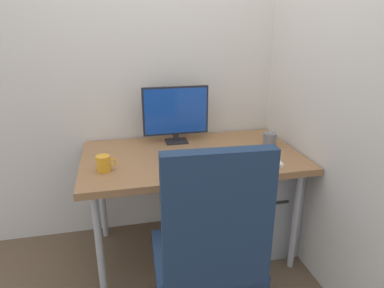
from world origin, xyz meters
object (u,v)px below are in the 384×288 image
at_px(mouse, 245,150).
at_px(notebook, 269,162).
at_px(coffee_mug, 104,163).
at_px(pen_holder, 270,140).
at_px(office_chair, 210,248).
at_px(keyboard, 191,156).
at_px(filing_cabinet, 254,201).
at_px(monitor, 176,112).

xyz_separation_m(mouse, notebook, (0.08, -0.20, -0.01)).
bearing_deg(coffee_mug, notebook, -6.13).
bearing_deg(pen_holder, office_chair, -130.02).
relative_size(office_chair, notebook, 7.02).
xyz_separation_m(keyboard, notebook, (0.45, -0.20, 0.00)).
relative_size(mouse, pen_holder, 0.72).
bearing_deg(office_chair, filing_cabinet, 54.12).
distance_m(filing_cabinet, keyboard, 0.66).
bearing_deg(keyboard, office_chair, -95.03).
bearing_deg(filing_cabinet, office_chair, -125.88).
bearing_deg(coffee_mug, monitor, 39.88).
distance_m(monitor, keyboard, 0.39).
distance_m(keyboard, notebook, 0.49).
height_order(office_chair, notebook, office_chair).
distance_m(office_chair, pen_holder, 1.03).
height_order(mouse, pen_holder, pen_holder).
height_order(office_chair, pen_holder, office_chair).
height_order(monitor, coffee_mug, monitor).
xyz_separation_m(office_chair, keyboard, (0.06, 0.68, 0.20)).
bearing_deg(keyboard, pen_holder, 8.21).
bearing_deg(monitor, pen_holder, -21.27).
xyz_separation_m(notebook, coffee_mug, (-0.99, 0.11, 0.04)).
relative_size(office_chair, monitor, 2.36).
distance_m(filing_cabinet, monitor, 0.87).
bearing_deg(mouse, notebook, -81.18).
relative_size(monitor, keyboard, 1.21).
xyz_separation_m(filing_cabinet, monitor, (-0.53, 0.24, 0.64)).
bearing_deg(pen_holder, coffee_mug, -170.97).
height_order(filing_cabinet, mouse, mouse).
distance_m(keyboard, mouse, 0.37).
xyz_separation_m(office_chair, coffee_mug, (-0.48, 0.59, 0.24)).
height_order(pen_holder, coffee_mug, pen_holder).
xyz_separation_m(keyboard, pen_holder, (0.58, 0.08, 0.04)).
distance_m(monitor, mouse, 0.56).
relative_size(pen_holder, notebook, 0.97).
bearing_deg(monitor, mouse, -38.34).
relative_size(notebook, coffee_mug, 1.36).
height_order(mouse, notebook, mouse).
height_order(monitor, mouse, monitor).
bearing_deg(office_chair, keyboard, 84.97).
distance_m(mouse, pen_holder, 0.23).
xyz_separation_m(pen_holder, notebook, (-0.13, -0.28, -0.04)).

